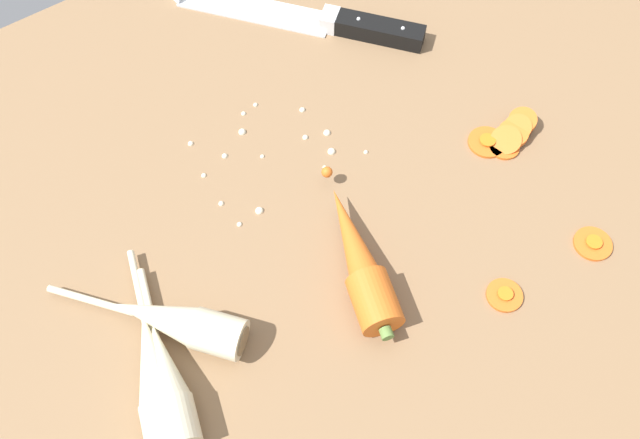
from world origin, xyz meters
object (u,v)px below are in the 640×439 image
object	(u,v)px
chefs_knife	(286,13)
whole_carrot	(360,261)
carrot_slice_stray_mid	(593,243)
carrot_slice_stray_far	(487,141)
carrot_slice_stack	(512,134)
parsnip_mid_right	(166,383)
carrot_slice_stray_near	(505,294)
parsnip_front	(177,322)
parsnip_mid_left	(157,383)

from	to	relation	value
chefs_knife	whole_carrot	size ratio (longest dim) A/B	1.55
carrot_slice_stray_mid	carrot_slice_stray_far	world-z (taller)	same
chefs_knife	carrot_slice_stack	bearing A→B (deg)	-72.44
parsnip_mid_right	carrot_slice_stray_near	size ratio (longest dim) A/B	4.90
carrot_slice_stray_mid	carrot_slice_stack	bearing A→B (deg)	79.71
carrot_slice_stray_near	parsnip_front	bearing A→B (deg)	150.73
carrot_slice_stack	carrot_slice_stray_far	bearing A→B (deg)	157.07
parsnip_mid_right	carrot_slice_stray_far	distance (cm)	42.84
parsnip_mid_right	carrot_slice_stray_mid	distance (cm)	44.30
whole_carrot	carrot_slice_stray_near	size ratio (longest dim) A/B	5.28
chefs_knife	parsnip_front	bearing A→B (deg)	-137.67
parsnip_front	carrot_slice_stray_near	bearing A→B (deg)	-29.27
chefs_knife	parsnip_mid_left	size ratio (longest dim) A/B	1.42
whole_carrot	parsnip_front	world-z (taller)	whole_carrot
carrot_slice_stray_near	carrot_slice_stray_far	distance (cm)	18.67
parsnip_mid_left	parsnip_mid_right	xyz separation A→B (cm)	(0.63, -0.54, 0.00)
carrot_slice_stray_far	parsnip_front	bearing A→B (deg)	178.96
whole_carrot	carrot_slice_stray_near	distance (cm)	14.62
parsnip_mid_left	carrot_slice_stray_near	distance (cm)	33.91
carrot_slice_stray_near	carrot_slice_stray_far	world-z (taller)	same
parsnip_mid_right	parsnip_mid_left	bearing A→B (deg)	139.09
carrot_slice_stack	chefs_knife	bearing A→B (deg)	107.56
parsnip_mid_right	carrot_slice_stray_mid	size ratio (longest dim) A/B	4.48
whole_carrot	parsnip_mid_left	world-z (taller)	whole_carrot
parsnip_mid_right	carrot_slice_stray_mid	bearing A→B (deg)	-15.84
parsnip_mid_right	carrot_slice_stray_near	xyz separation A→B (cm)	(31.22, -10.98, -1.62)
chefs_knife	carrot_slice_stray_near	xyz separation A→B (cm)	(-4.28, -44.51, -0.29)
chefs_knife	carrot_slice_stack	distance (cm)	32.37
carrot_slice_stray_mid	parsnip_front	bearing A→B (deg)	156.96
chefs_knife	whole_carrot	distance (cm)	36.79
carrot_slice_stack	carrot_slice_stray_near	size ratio (longest dim) A/B	1.89
whole_carrot	parsnip_mid_right	world-z (taller)	whole_carrot
carrot_slice_stack	carrot_slice_stray_near	bearing A→B (deg)	-135.80
parsnip_front	parsnip_mid_left	bearing A→B (deg)	-137.05
parsnip_mid_left	carrot_slice_stray_far	xyz separation A→B (cm)	(43.27, 3.24, -1.62)
carrot_slice_stray_mid	chefs_knife	bearing A→B (deg)	98.83
whole_carrot	carrot_slice_stray_near	bearing A→B (deg)	-46.92
parsnip_front	carrot_slice_stray_mid	world-z (taller)	parsnip_front
carrot_slice_stray_mid	whole_carrot	bearing A→B (deg)	151.19
carrot_slice_stack	carrot_slice_stray_mid	size ratio (longest dim) A/B	1.73
parsnip_mid_right	carrot_slice_stack	xyz separation A→B (cm)	(45.27, 2.68, -1.17)
parsnip_mid_right	carrot_slice_stray_far	bearing A→B (deg)	5.07
parsnip_mid_left	carrot_slice_stack	size ratio (longest dim) A/B	3.07
carrot_slice_stack	carrot_slice_stray_near	world-z (taller)	carrot_slice_stack
parsnip_front	parsnip_mid_left	world-z (taller)	same
chefs_knife	carrot_slice_stray_mid	xyz separation A→B (cm)	(7.09, -45.62, -0.29)
parsnip_front	carrot_slice_stray_near	world-z (taller)	parsnip_front
parsnip_front	parsnip_mid_right	world-z (taller)	same
carrot_slice_stray_far	chefs_knife	bearing A→B (deg)	103.50
parsnip_front	carrot_slice_stray_far	world-z (taller)	parsnip_front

